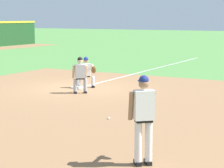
{
  "coord_description": "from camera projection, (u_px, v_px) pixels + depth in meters",
  "views": [
    {
      "loc": [
        -15.23,
        -10.2,
        3.0
      ],
      "look_at": [
        -5.2,
        -4.61,
        1.24
      ],
      "focal_mm": 70.0,
      "sensor_mm": 36.0,
      "label": 1
    }
  ],
  "objects": [
    {
      "name": "pitcher",
      "position": [
        144.0,
        114.0,
        8.81
      ],
      "size": [
        0.85,
        0.56,
        1.86
      ],
      "color": "black",
      "rests_on": "ground"
    },
    {
      "name": "baserunner",
      "position": [
        80.0,
        74.0,
        17.24
      ],
      "size": [
        0.66,
        0.68,
        1.46
      ],
      "color": "black",
      "rests_on": "ground"
    },
    {
      "name": "ground_plane",
      "position": [
        77.0,
        89.0,
        18.51
      ],
      "size": [
        160.0,
        160.0,
        0.0
      ],
      "primitive_type": "plane",
      "color": "#518942"
    },
    {
      "name": "first_baseman",
      "position": [
        87.0,
        71.0,
        18.57
      ],
      "size": [
        0.77,
        1.07,
        1.34
      ],
      "color": "black",
      "rests_on": "ground"
    },
    {
      "name": "first_base_bag",
      "position": [
        77.0,
        88.0,
        18.5
      ],
      "size": [
        0.38,
        0.38,
        0.09
      ],
      "primitive_type": "cube",
      "color": "white",
      "rests_on": "ground"
    },
    {
      "name": "baseball",
      "position": [
        109.0,
        118.0,
        12.93
      ],
      "size": [
        0.07,
        0.07,
        0.07
      ],
      "primitive_type": "sphere",
      "color": "white",
      "rests_on": "ground"
    },
    {
      "name": "foul_line_stripe",
      "position": [
        154.0,
        69.0,
        25.45
      ],
      "size": [
        16.09,
        0.1,
        0.0
      ],
      "primitive_type": "cube",
      "color": "white",
      "rests_on": "ground"
    },
    {
      "name": "infield_dirt_patch",
      "position": [
        98.0,
        113.0,
        13.72
      ],
      "size": [
        18.0,
        18.0,
        0.01
      ],
      "primitive_type": "cube",
      "color": "#936B47",
      "rests_on": "ground"
    }
  ]
}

